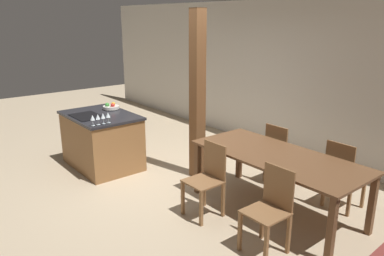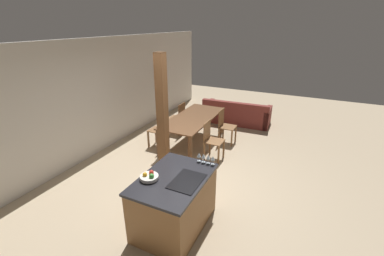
# 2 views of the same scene
# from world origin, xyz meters

# --- Properties ---
(ground_plane) EXTENTS (16.00, 16.00, 0.00)m
(ground_plane) POSITION_xyz_m (0.00, 0.00, 0.00)
(ground_plane) COLOR tan
(wall_back) EXTENTS (11.20, 0.08, 2.70)m
(wall_back) POSITION_xyz_m (0.00, 2.66, 1.35)
(wall_back) COLOR silver
(wall_back) RESTS_ON ground_plane
(kitchen_island) EXTENTS (1.32, 0.93, 0.90)m
(kitchen_island) POSITION_xyz_m (-1.11, -0.32, 0.45)
(kitchen_island) COLOR olive
(kitchen_island) RESTS_ON ground_plane
(fruit_bowl) EXTENTS (0.27, 0.27, 0.11)m
(fruit_bowl) POSITION_xyz_m (-1.30, -0.02, 0.93)
(fruit_bowl) COLOR silver
(fruit_bowl) RESTS_ON kitchen_island
(wine_glass_near) EXTENTS (0.07, 0.07, 0.16)m
(wine_glass_near) POSITION_xyz_m (-0.52, -0.71, 1.01)
(wine_glass_near) COLOR silver
(wine_glass_near) RESTS_ON kitchen_island
(wine_glass_middle) EXTENTS (0.07, 0.07, 0.16)m
(wine_glass_middle) POSITION_xyz_m (-0.52, -0.63, 1.01)
(wine_glass_middle) COLOR silver
(wine_glass_middle) RESTS_ON kitchen_island
(wine_glass_far) EXTENTS (0.07, 0.07, 0.16)m
(wine_glass_far) POSITION_xyz_m (-0.52, -0.55, 1.01)
(wine_glass_far) COLOR silver
(wine_glass_far) RESTS_ON kitchen_island
(wine_glass_end) EXTENTS (0.07, 0.07, 0.16)m
(wine_glass_end) POSITION_xyz_m (-0.52, -0.47, 1.01)
(wine_glass_end) COLOR silver
(wine_glass_end) RESTS_ON kitchen_island
(dining_table) EXTENTS (2.18, 0.96, 0.76)m
(dining_table) POSITION_xyz_m (1.67, 0.68, 0.68)
(dining_table) COLOR brown
(dining_table) RESTS_ON ground_plane
(dining_chair_near_left) EXTENTS (0.40, 0.40, 0.91)m
(dining_chair_near_left) POSITION_xyz_m (1.18, -0.03, 0.48)
(dining_chair_near_left) COLOR brown
(dining_chair_near_left) RESTS_ON ground_plane
(dining_chair_near_right) EXTENTS (0.40, 0.40, 0.91)m
(dining_chair_near_right) POSITION_xyz_m (2.16, -0.03, 0.48)
(dining_chair_near_right) COLOR brown
(dining_chair_near_right) RESTS_ON ground_plane
(dining_chair_far_left) EXTENTS (0.40, 0.40, 0.91)m
(dining_chair_far_left) POSITION_xyz_m (1.18, 1.39, 0.48)
(dining_chair_far_left) COLOR brown
(dining_chair_far_left) RESTS_ON ground_plane
(dining_chair_far_right) EXTENTS (0.40, 0.40, 0.91)m
(dining_chair_far_right) POSITION_xyz_m (2.16, 1.39, 0.48)
(dining_chair_far_right) COLOR brown
(dining_chair_far_right) RESTS_ON ground_plane
(couch) EXTENTS (0.94, 2.11, 0.76)m
(couch) POSITION_xyz_m (3.73, 0.12, 0.27)
(couch) COLOR maroon
(couch) RESTS_ON ground_plane
(timber_post) EXTENTS (0.18, 0.18, 2.51)m
(timber_post) POSITION_xyz_m (0.18, 0.65, 1.26)
(timber_post) COLOR brown
(timber_post) RESTS_ON ground_plane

